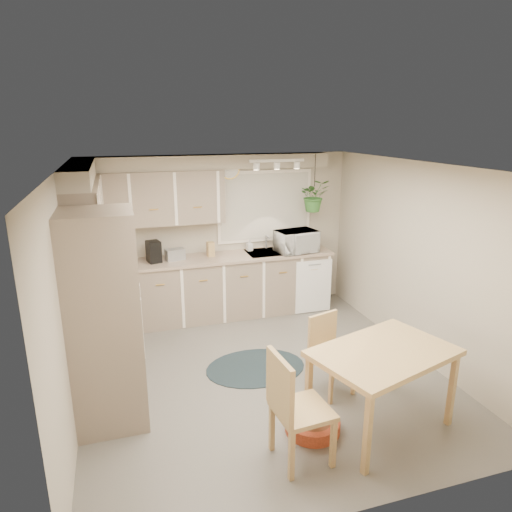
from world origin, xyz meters
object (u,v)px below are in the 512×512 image
chair_left (303,407)px  chair_back (333,356)px  microwave (296,239)px  dining_table (381,389)px  braided_rug (256,367)px  pet_bed (312,425)px

chair_left → chair_back: bearing=135.3°
microwave → chair_left: bearing=-119.8°
dining_table → chair_back: size_ratio=1.50×
braided_rug → microwave: (1.12, 1.55, 1.14)m
dining_table → chair_back: (-0.17, 0.67, 0.02)m
braided_rug → microwave: bearing=54.0°
chair_back → braided_rug: size_ratio=0.72×
chair_left → chair_back: 1.12m
chair_left → chair_back: chair_left is taller
chair_left → dining_table: bearing=97.3°
braided_rug → pet_bed: bearing=-82.1°
braided_rug → pet_bed: (0.18, -1.27, 0.06)m
pet_bed → chair_back: bearing=49.5°
chair_back → braided_rug: bearing=-64.3°
dining_table → microwave: size_ratio=2.14×
chair_left → microwave: microwave is taller
chair_back → pet_bed: bearing=33.5°
dining_table → microwave: (0.31, 2.94, 0.74)m
microwave → pet_bed: bearing=-117.5°
dining_table → pet_bed: bearing=169.5°
pet_bed → braided_rug: bearing=97.9°
microwave → braided_rug: bearing=-134.9°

